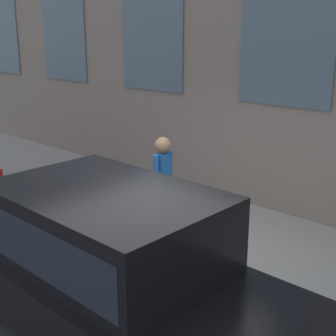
{
  "coord_description": "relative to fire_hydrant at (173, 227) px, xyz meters",
  "views": [
    {
      "loc": [
        -3.94,
        -3.94,
        3.26
      ],
      "look_at": [
        0.81,
        0.49,
        1.34
      ],
      "focal_mm": 50.0,
      "sensor_mm": 36.0,
      "label": 1
    }
  ],
  "objects": [
    {
      "name": "person",
      "position": [
        0.38,
        0.57,
        0.54
      ],
      "size": [
        0.38,
        0.25,
        1.58
      ],
      "rotation": [
        0.0,
        0.0,
        -2.85
      ],
      "color": "navy",
      "rests_on": "sidewalk"
    },
    {
      "name": "parked_car_black_near",
      "position": [
        -1.71,
        -0.62,
        0.37
      ],
      "size": [
        1.85,
        5.02,
        1.7
      ],
      "color": "black",
      "rests_on": "ground_plane"
    },
    {
      "name": "ground_plane",
      "position": [
        -0.62,
        -0.2,
        -0.55
      ],
      "size": [
        80.0,
        80.0,
        0.0
      ],
      "primitive_type": "plane",
      "color": "#38383A"
    },
    {
      "name": "sidewalk",
      "position": [
        0.93,
        -0.2,
        -0.48
      ],
      "size": [
        3.1,
        60.0,
        0.14
      ],
      "color": "gray",
      "rests_on": "ground_plane"
    },
    {
      "name": "fire_hydrant",
      "position": [
        0.0,
        0.0,
        0.0
      ],
      "size": [
        0.29,
        0.41,
        0.8
      ],
      "color": "gold",
      "rests_on": "sidewalk"
    }
  ]
}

